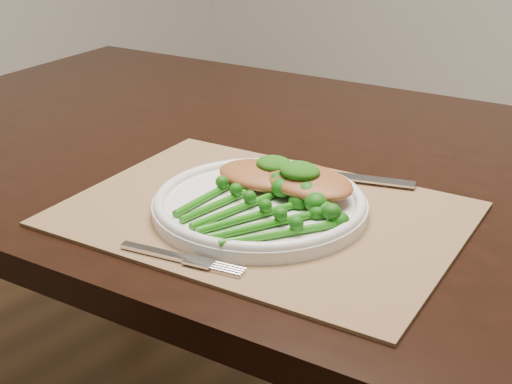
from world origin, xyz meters
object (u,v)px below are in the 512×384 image
Objects in this scene: dining_table at (297,354)px; broccolini_bundle at (243,213)px; dinner_plate at (260,204)px; placemat at (263,214)px; chicken_fillet_left at (265,175)px.

broccolini_bundle is (0.09, -0.25, 0.40)m from dining_table.
broccolini_bundle reaches higher than dinner_plate.
placemat is 2.32× the size of broccolini_bundle.
chicken_fillet_left is 0.62× the size of broccolini_bundle.
broccolini_bundle is at bearing -78.56° from dining_table.
chicken_fillet_left is (0.05, -0.16, 0.41)m from dining_table.
broccolini_bundle is at bearing -75.88° from chicken_fillet_left.
chicken_fillet_left is at bearing -81.21° from dining_table.
dinner_plate is (-0.00, -0.00, 0.01)m from placemat.
dinner_plate is 0.06m from chicken_fillet_left.
dinner_plate is at bearing -77.51° from dining_table.
placemat is 0.02m from dinner_plate.
chicken_fillet_left reaches higher than broccolini_bundle.
dinner_plate reaches higher than dining_table.
placemat is 1.79× the size of dinner_plate.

